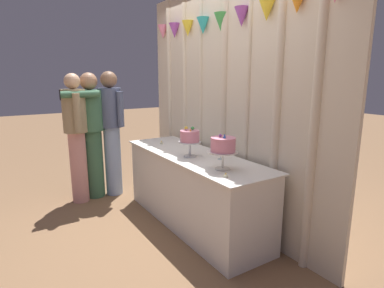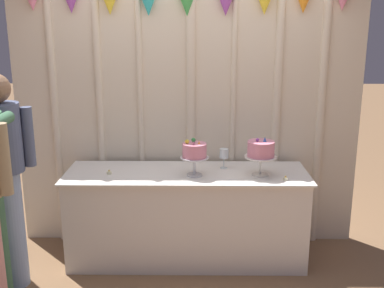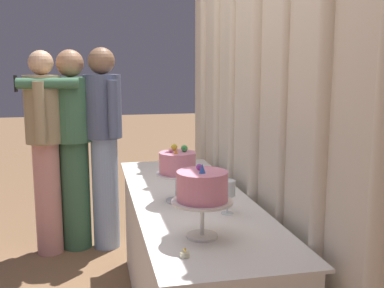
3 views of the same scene
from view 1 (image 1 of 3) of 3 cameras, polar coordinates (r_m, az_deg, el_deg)
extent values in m
plane|color=#846042|center=(3.62, -1.16, -14.43)|extent=(24.00, 24.00, 0.00)
cube|color=beige|center=(3.53, 5.72, 7.06)|extent=(3.12, 0.04, 2.62)
cylinder|color=beige|center=(4.52, -4.01, 8.23)|extent=(0.07, 0.07, 2.62)
cylinder|color=beige|center=(4.16, -1.30, 7.91)|extent=(0.07, 0.07, 2.62)
cylinder|color=beige|center=(3.85, 1.54, 7.55)|extent=(0.06, 0.06, 2.62)
cylinder|color=beige|center=(3.49, 5.71, 7.00)|extent=(0.09, 0.09, 2.62)
cylinder|color=beige|center=(3.20, 9.92, 6.40)|extent=(0.05, 0.05, 2.62)
cylinder|color=beige|center=(2.92, 15.09, 5.61)|extent=(0.08, 0.08, 2.62)
cylinder|color=beige|center=(2.67, 21.34, 4.60)|extent=(0.08, 0.08, 2.62)
cone|color=pink|center=(4.62, -5.28, 19.52)|extent=(0.14, 0.14, 0.18)
cone|color=purple|center=(4.33, -3.18, 19.79)|extent=(0.14, 0.14, 0.18)
cone|color=yellow|center=(4.05, -0.77, 20.14)|extent=(0.14, 0.14, 0.18)
cone|color=#2DB2B7|center=(3.78, 2.00, 20.58)|extent=(0.14, 0.14, 0.18)
cone|color=green|center=(3.52, 5.21, 21.12)|extent=(0.14, 0.14, 0.18)
cone|color=purple|center=(3.27, 8.96, 21.75)|extent=(0.14, 0.14, 0.18)
cone|color=yellow|center=(3.03, 13.36, 22.48)|extent=(0.14, 0.14, 0.18)
cone|color=orange|center=(2.82, 18.52, 23.28)|extent=(0.14, 0.14, 0.18)
cube|color=white|center=(3.51, 0.23, -8.32)|extent=(2.01, 0.60, 0.78)
cube|color=white|center=(3.39, 0.23, -1.99)|extent=(2.06, 0.65, 0.01)
cylinder|color=silver|center=(3.29, -0.40, -2.20)|extent=(0.13, 0.13, 0.01)
cylinder|color=silver|center=(3.27, -0.40, -0.92)|extent=(0.02, 0.02, 0.14)
cylinder|color=silver|center=(3.25, -0.41, 0.36)|extent=(0.23, 0.23, 0.01)
cylinder|color=pink|center=(3.24, -0.41, 1.45)|extent=(0.20, 0.20, 0.12)
cone|color=orange|center=(3.19, -0.21, 2.58)|extent=(0.02, 0.02, 0.03)
sphere|color=green|center=(3.26, 0.11, 2.86)|extent=(0.04, 0.04, 0.04)
sphere|color=yellow|center=(3.27, -1.07, 2.90)|extent=(0.04, 0.04, 0.04)
sphere|color=pink|center=(3.22, -0.98, 2.59)|extent=(0.02, 0.02, 0.02)
cylinder|color=silver|center=(2.86, 5.54, -4.48)|extent=(0.14, 0.14, 0.01)
cylinder|color=silver|center=(2.84, 5.57, -2.96)|extent=(0.02, 0.02, 0.14)
cylinder|color=silver|center=(2.82, 5.60, -1.45)|extent=(0.27, 0.27, 0.01)
cylinder|color=pink|center=(2.81, 5.63, -0.09)|extent=(0.22, 0.22, 0.13)
cone|color=blue|center=(2.76, 5.90, 1.48)|extent=(0.03, 0.03, 0.04)
sphere|color=purple|center=(2.81, 5.15, 1.55)|extent=(0.03, 0.03, 0.03)
cylinder|color=silver|center=(3.20, 5.19, -2.73)|extent=(0.06, 0.06, 0.00)
cylinder|color=silver|center=(3.19, 5.21, -1.92)|extent=(0.01, 0.01, 0.09)
cylinder|color=silver|center=(3.17, 5.24, -0.44)|extent=(0.08, 0.08, 0.08)
cylinder|color=beige|center=(3.91, -5.53, 0.17)|extent=(0.04, 0.04, 0.02)
sphere|color=#F9CC4C|center=(3.91, -5.54, 0.46)|extent=(0.01, 0.01, 0.01)
cylinder|color=beige|center=(2.65, 6.09, -5.78)|extent=(0.04, 0.04, 0.02)
sphere|color=#F9CC4C|center=(2.64, 6.10, -5.37)|extent=(0.01, 0.01, 0.01)
cylinder|color=#93ADD6|center=(4.49, -14.06, -2.97)|extent=(0.29, 0.29, 0.95)
cylinder|color=#4C5675|center=(4.36, -14.56, 6.37)|extent=(0.40, 0.40, 0.52)
sphere|color=#846047|center=(4.34, -14.82, 11.19)|extent=(0.22, 0.22, 0.22)
cylinder|color=#4C5675|center=(4.51, -16.19, 6.35)|extent=(0.08, 0.08, 0.46)
cylinder|color=#4C5675|center=(4.21, -12.80, 6.15)|extent=(0.08, 0.08, 0.46)
cylinder|color=#3D6B4C|center=(4.47, -17.26, -3.41)|extent=(0.31, 0.31, 0.92)
cylinder|color=#3D6B4C|center=(4.34, -17.87, 5.81)|extent=(0.43, 0.43, 0.52)
sphere|color=#A37556|center=(4.31, -18.20, 10.72)|extent=(0.22, 0.22, 0.22)
cube|color=#334284|center=(4.30, -19.85, 5.97)|extent=(0.04, 0.02, 0.33)
cylinder|color=#3D6B4C|center=(4.51, -19.36, 5.83)|extent=(0.08, 0.08, 0.46)
cylinder|color=#3D6B4C|center=(4.09, -19.56, 8.46)|extent=(0.08, 0.46, 0.08)
cube|color=black|center=(4.04, -22.77, 8.18)|extent=(0.06, 0.02, 0.12)
cylinder|color=#D6938E|center=(4.35, -19.76, -3.96)|extent=(0.22, 0.22, 0.93)
cylinder|color=#9E8966|center=(4.22, -20.48, 5.62)|extent=(0.31, 0.31, 0.54)
sphere|color=tan|center=(4.19, -20.86, 10.57)|extent=(0.19, 0.19, 0.19)
cylinder|color=#9E8966|center=(4.40, -20.87, 5.74)|extent=(0.08, 0.08, 0.47)
cylinder|color=#9E8966|center=(4.03, -20.04, 5.27)|extent=(0.08, 0.08, 0.47)
camera|label=2|loc=(3.36, -70.62, 11.33)|focal=43.50mm
camera|label=3|loc=(1.28, 44.28, 4.86)|focal=43.11mm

